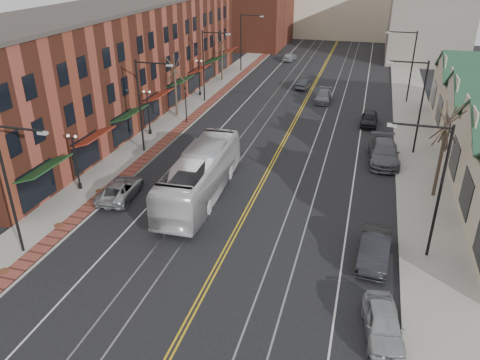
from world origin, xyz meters
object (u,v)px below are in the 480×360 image
Objects in this scene: parked_car_a at (383,324)px; parked_car_c at (384,152)px; parked_car_d at (369,119)px; parked_suv at (120,189)px; parked_car_b at (375,249)px; transit_bus at (200,175)px.

parked_car_c is (-0.07, 20.69, 0.16)m from parked_car_a.
parked_car_d is (-1.52, 29.89, -0.01)m from parked_car_a.
parked_car_d is (-1.44, 9.20, -0.17)m from parked_car_c.
parked_suv is 21.71m from parked_car_c.
parked_car_c reaches higher than parked_car_b.
parked_car_a is 20.69m from parked_car_c.
parked_car_b is at bearing 157.12° from transit_bus.
parked_suv is 1.16× the size of parked_car_a.
parked_car_c is 1.46× the size of parked_car_d.
parked_car_c is at bearing 82.32° from parked_car_a.
transit_bus reaches higher than parked_car_b.
transit_bus is 16.70m from parked_car_a.
parked_car_b is (-0.51, 5.97, 0.08)m from parked_car_a.
parked_car_b is 14.73m from parked_car_c.
parked_car_c is at bearing 91.71° from parked_car_b.
transit_bus is 16.20m from parked_car_c.
parked_suv is (-5.52, -1.76, -1.04)m from transit_bus.
parked_car_b is at bearing 165.09° from parked_suv.
parked_suv is 18.05m from parked_car_b.
parked_car_b is at bearing -95.24° from parked_car_c.
parked_car_c is 9.31m from parked_car_d.
parked_car_a is at bearing -85.22° from parked_car_d.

